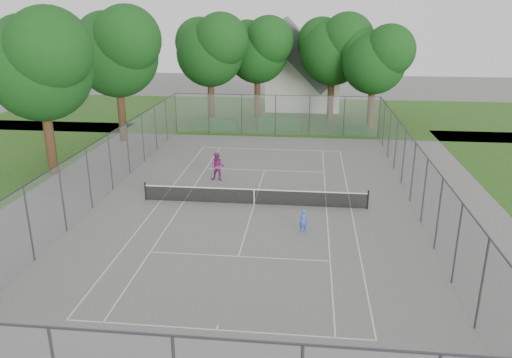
# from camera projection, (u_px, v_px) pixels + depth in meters

# --- Properties ---
(ground) EXTENTS (120.00, 120.00, 0.00)m
(ground) POSITION_uv_depth(u_px,v_px,m) (254.00, 204.00, 28.59)
(ground) COLOR #615F5C
(ground) RESTS_ON ground
(grass_far) EXTENTS (60.00, 20.00, 0.00)m
(grass_far) POSITION_uv_depth(u_px,v_px,m) (281.00, 114.00, 53.05)
(grass_far) COLOR #254B15
(grass_far) RESTS_ON ground
(court_markings) EXTENTS (11.03, 23.83, 0.01)m
(court_markings) POSITION_uv_depth(u_px,v_px,m) (254.00, 204.00, 28.59)
(court_markings) COLOR silver
(court_markings) RESTS_ON ground
(tennis_net) EXTENTS (12.87, 0.10, 1.10)m
(tennis_net) POSITION_uv_depth(u_px,v_px,m) (254.00, 196.00, 28.43)
(tennis_net) COLOR black
(tennis_net) RESTS_ON ground
(perimeter_fence) EXTENTS (18.08, 34.08, 3.52)m
(perimeter_fence) POSITION_uv_depth(u_px,v_px,m) (254.00, 174.00, 28.01)
(perimeter_fence) COLOR #38383D
(perimeter_fence) RESTS_ON ground
(tree_far_left) EXTENTS (7.25, 6.62, 10.43)m
(tree_far_left) POSITION_uv_depth(u_px,v_px,m) (211.00, 48.00, 46.94)
(tree_far_left) COLOR #392415
(tree_far_left) RESTS_ON ground
(tree_far_midleft) EXTENTS (7.03, 6.42, 10.10)m
(tree_far_midleft) POSITION_uv_depth(u_px,v_px,m) (258.00, 48.00, 49.95)
(tree_far_midleft) COLOR #392415
(tree_far_midleft) RESTS_ON ground
(tree_far_midright) EXTENTS (7.26, 6.63, 10.44)m
(tree_far_midright) POSITION_uv_depth(u_px,v_px,m) (334.00, 47.00, 47.84)
(tree_far_midright) COLOR #392415
(tree_far_midright) RESTS_ON ground
(tree_far_right) EXTENTS (6.58, 6.01, 9.46)m
(tree_far_right) POSITION_uv_depth(u_px,v_px,m) (375.00, 57.00, 44.84)
(tree_far_right) COLOR #392415
(tree_far_right) RESTS_ON ground
(tree_side_back) EXTENTS (7.69, 7.02, 11.05)m
(tree_side_back) POSITION_uv_depth(u_px,v_px,m) (117.00, 49.00, 40.02)
(tree_side_back) COLOR #392415
(tree_side_back) RESTS_ON ground
(tree_side_front) EXTENTS (7.59, 6.93, 10.91)m
(tree_side_front) POSITION_uv_depth(u_px,v_px,m) (40.00, 61.00, 31.59)
(tree_side_front) COLOR #392415
(tree_side_front) RESTS_ON ground
(hedge_left) EXTENTS (4.09, 1.23, 1.02)m
(hedge_left) POSITION_uv_depth(u_px,v_px,m) (215.00, 124.00, 46.29)
(hedge_left) COLOR #184B1A
(hedge_left) RESTS_ON ground
(hedge_mid) EXTENTS (3.82, 1.09, 1.20)m
(hedge_mid) POSITION_uv_depth(u_px,v_px,m) (280.00, 124.00, 45.93)
(hedge_mid) COLOR #184B1A
(hedge_mid) RESTS_ON ground
(hedge_right) EXTENTS (2.75, 1.01, 0.82)m
(hedge_right) POSITION_uv_depth(u_px,v_px,m) (353.00, 129.00, 44.57)
(hedge_right) COLOR #184B1A
(hedge_right) RESTS_ON ground
(house) EXTENTS (7.90, 6.12, 9.84)m
(house) POSITION_uv_depth(u_px,v_px,m) (303.00, 73.00, 55.07)
(house) COLOR beige
(house) RESTS_ON ground
(girl_player) EXTENTS (0.46, 0.32, 1.21)m
(girl_player) POSITION_uv_depth(u_px,v_px,m) (303.00, 221.00, 24.89)
(girl_player) COLOR blue
(girl_player) RESTS_ON ground
(woman_player) EXTENTS (0.98, 0.80, 1.87)m
(woman_player) POSITION_uv_depth(u_px,v_px,m) (218.00, 167.00, 32.30)
(woman_player) COLOR #832B6D
(woman_player) RESTS_ON ground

